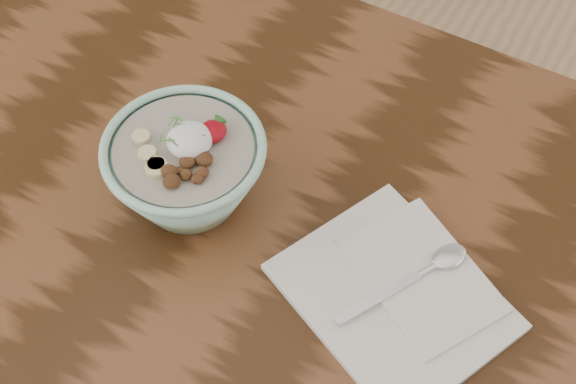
% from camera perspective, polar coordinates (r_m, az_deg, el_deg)
% --- Properties ---
extents(table, '(1.60, 0.90, 0.75)m').
position_cam_1_polar(table, '(0.99, 1.62, -9.13)').
color(table, '#361E0D').
rests_on(table, ground).
extents(breakfast_bowl, '(0.19, 0.19, 0.12)m').
position_cam_1_polar(breakfast_bowl, '(0.92, -7.20, 1.64)').
color(breakfast_bowl, '#A2DAC3').
rests_on(breakfast_bowl, table).
extents(napkin, '(0.29, 0.27, 0.01)m').
position_cam_1_polar(napkin, '(0.90, 7.91, -7.05)').
color(napkin, white).
rests_on(napkin, table).
extents(spoon, '(0.10, 0.16, 0.01)m').
position_cam_1_polar(spoon, '(0.91, 10.18, -5.25)').
color(spoon, silver).
rests_on(spoon, napkin).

